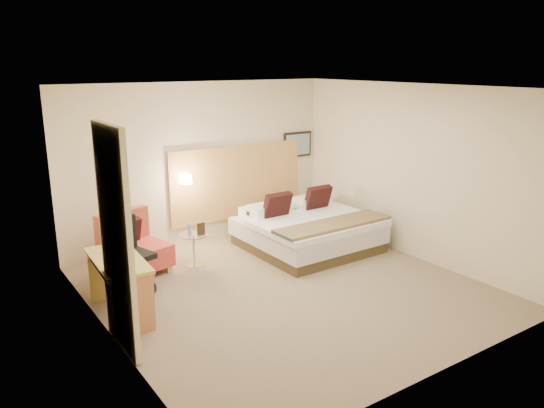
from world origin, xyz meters
TOP-DOWN VIEW (x-y plane):
  - floor at (0.00, 0.00)m, footprint 4.80×5.00m
  - ceiling at (0.00, 0.00)m, footprint 4.80×5.00m
  - wall_back at (0.00, 2.51)m, footprint 4.80×0.02m
  - wall_front at (0.00, -2.51)m, footprint 4.80×0.02m
  - wall_left at (-2.41, 0.00)m, footprint 0.02×5.00m
  - wall_right at (2.41, 0.00)m, footprint 0.02×5.00m
  - headboard_panel at (0.70, 2.47)m, footprint 2.60×0.04m
  - art_frame at (2.02, 2.48)m, footprint 0.62×0.03m
  - art_canvas at (2.02, 2.46)m, footprint 0.54×0.01m
  - lamp_arm at (-0.35, 2.42)m, footprint 0.02×0.12m
  - lamp_shade at (-0.35, 2.36)m, footprint 0.15×0.15m
  - curtain at (-2.36, -0.25)m, footprint 0.06×0.90m
  - bottle_a at (-0.70, 1.54)m, footprint 0.06×0.06m
  - bottle_b at (-0.68, 1.56)m, footprint 0.06×0.06m
  - menu_folder at (-0.57, 1.42)m, footprint 0.12×0.07m
  - bed at (1.24, 1.15)m, footprint 2.01×1.93m
  - lounge_chair at (-1.52, 1.74)m, footprint 1.01×0.93m
  - side_table at (-0.66, 1.49)m, footprint 0.54×0.54m
  - desk at (-2.11, 0.49)m, footprint 0.62×1.22m
  - desk_chair at (-1.77, 1.10)m, footprint 0.71×0.71m

SIDE VIEW (x-z plane):
  - floor at x=0.00m, z-range -0.02..0.00m
  - side_table at x=-0.66m, z-range 0.03..0.52m
  - bed at x=1.24m, z-range -0.17..0.79m
  - lounge_chair at x=-1.52m, z-range -0.09..0.81m
  - desk_chair at x=-1.77m, z-range -0.09..0.91m
  - bottle_a at x=-0.70m, z-range 0.49..0.66m
  - bottle_b at x=-0.68m, z-range 0.49..0.66m
  - desk at x=-2.11m, z-range 0.21..0.96m
  - menu_folder at x=-0.57m, z-range 0.49..0.68m
  - headboard_panel at x=0.70m, z-range 0.30..1.60m
  - lamp_arm at x=-0.35m, z-range 1.14..1.16m
  - lamp_shade at x=-0.35m, z-range 1.07..1.22m
  - curtain at x=-2.36m, z-range 0.01..2.43m
  - wall_back at x=0.00m, z-range 0.00..2.70m
  - wall_front at x=0.00m, z-range 0.00..2.70m
  - wall_left at x=-2.41m, z-range 0.00..2.70m
  - wall_right at x=2.41m, z-range 0.00..2.70m
  - art_frame at x=2.02m, z-range 1.27..1.73m
  - art_canvas at x=2.02m, z-range 1.30..1.70m
  - ceiling at x=0.00m, z-range 2.70..2.72m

